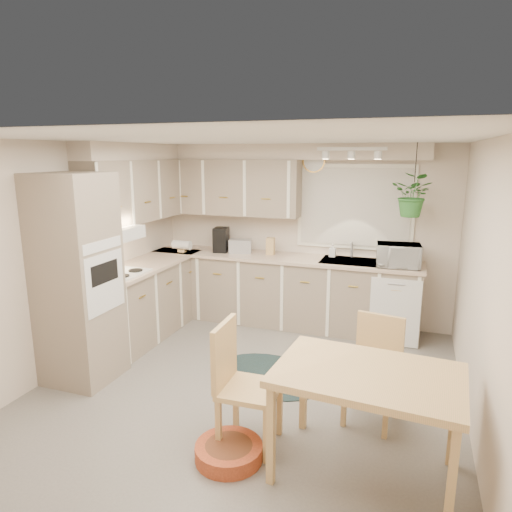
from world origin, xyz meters
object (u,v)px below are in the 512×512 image
(braided_rug, at_px, (269,375))
(pet_bed, at_px, (229,452))
(chair_left, at_px, (250,386))
(dining_table, at_px, (365,423))
(microwave, at_px, (398,253))
(chair_back, at_px, (372,373))

(braided_rug, relative_size, pet_bed, 2.41)
(chair_left, bearing_deg, braided_rug, -171.31)
(dining_table, bearing_deg, pet_bed, -169.60)
(chair_left, bearing_deg, dining_table, 84.73)
(chair_left, bearing_deg, microwave, 157.95)
(chair_back, distance_m, braided_rug, 1.28)
(pet_bed, bearing_deg, braided_rug, 94.82)
(chair_left, xyz_separation_m, microwave, (0.97, 2.56, 0.61))
(microwave, bearing_deg, braided_rug, -135.29)
(braided_rug, height_order, pet_bed, pet_bed)
(chair_left, height_order, pet_bed, chair_left)
(pet_bed, bearing_deg, dining_table, 10.40)
(chair_left, height_order, microwave, microwave)
(chair_back, distance_m, microwave, 2.04)
(chair_back, relative_size, braided_rug, 0.74)
(dining_table, relative_size, chair_back, 1.38)
(chair_left, xyz_separation_m, pet_bed, (-0.08, -0.24, -0.44))
(chair_back, height_order, pet_bed, chair_back)
(chair_left, xyz_separation_m, braided_rug, (-0.20, 1.14, -0.49))
(chair_back, bearing_deg, dining_table, 102.23)
(chair_back, relative_size, pet_bed, 1.78)
(chair_left, height_order, braided_rug, chair_left)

